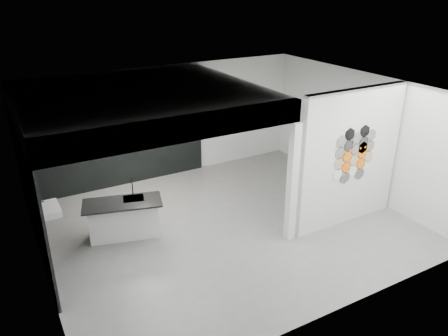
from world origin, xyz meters
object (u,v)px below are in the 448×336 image
partition_panel (350,158)px  kettle (160,125)px  kitchen_island (124,218)px  utensil_cup (91,137)px  bottle_dark (106,133)px  stockpot (68,139)px  glass_vase (175,123)px  wall_basin (48,210)px  glass_bowl (175,124)px

partition_panel → kettle: 4.58m
kitchen_island → utensil_cup: size_ratio=17.07×
kettle → bottle_dark: 1.32m
stockpot → glass_vase: size_ratio=1.85×
glass_vase → bottle_dark: bottle_dark is taller
wall_basin → kitchen_island: kitchen_island is taller
glass_bowl → bottle_dark: (-1.71, 0.00, 0.03)m
kettle → bottle_dark: bottle_dark is taller
partition_panel → wall_basin: bearing=161.8°
partition_panel → wall_basin: 5.78m
bottle_dark → stockpot: bearing=180.0°
wall_basin → bottle_dark: (1.68, 2.07, 0.55)m
glass_bowl → utensil_cup: 2.06m
wall_basin → kitchen_island: (1.30, -0.17, -0.45)m
wall_basin → stockpot: bearing=68.0°
wall_basin → kettle: kettle is taller
partition_panel → glass_vase: bearing=118.2°
partition_panel → utensil_cup: partition_panel is taller
partition_panel → kitchen_island: partition_panel is taller
glass_bowl → stockpot: bearing=180.0°
bottle_dark → glass_vase: bearing=0.0°
wall_basin → utensil_cup: bearing=57.2°
glass_bowl → partition_panel: bearing=-61.8°
kitchen_island → glass_vase: (2.09, 2.23, 0.98)m
glass_bowl → glass_vase: (0.00, 0.00, 0.01)m
stockpot → bottle_dark: size_ratio=1.39×
partition_panel → kettle: (-2.46, 3.87, -0.01)m
partition_panel → kitchen_island: (-4.16, 1.63, -1.00)m
kitchen_island → bottle_dark: bottle_dark is taller
glass_bowl → glass_vase: glass_vase is taller
kitchen_island → glass_vase: bearing=62.5°
stockpot → wall_basin: bearing=-112.0°
wall_basin → kitchen_island: 1.39m
partition_panel → glass_bowl: bearing=118.2°
wall_basin → utensil_cup: (1.33, 2.07, 0.52)m
kettle → glass_vase: (0.38, 0.00, -0.01)m
stockpot → glass_vase: bearing=0.0°
kitchen_island → kettle: 2.98m
partition_panel → bottle_dark: size_ratio=16.79×
stockpot → kettle: stockpot is taller
bottle_dark → wall_basin: bearing=-129.2°
wall_basin → bottle_dark: 2.72m
kitchen_island → kettle: bearing=68.3°
stockpot → glass_vase: (2.55, 0.00, -0.03)m
wall_basin → bottle_dark: size_ratio=3.60×
partition_panel → kettle: bearing=122.5°
wall_basin → utensil_cup: size_ratio=6.43×
kitchen_island → bottle_dark: bearing=95.9°
kitchen_island → utensil_cup: (0.03, 2.23, 0.97)m
kettle → glass_vase: size_ratio=1.31×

